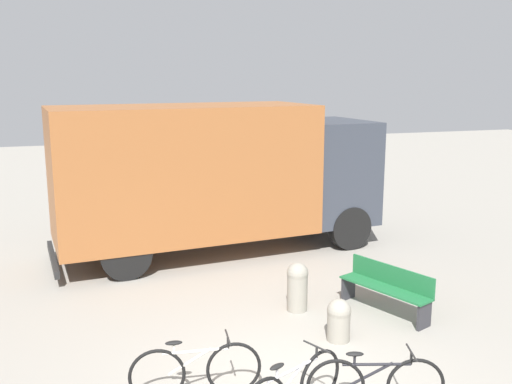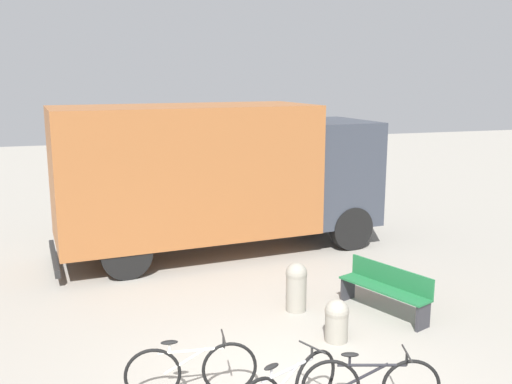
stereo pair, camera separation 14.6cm
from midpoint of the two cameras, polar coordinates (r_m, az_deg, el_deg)
delivery_truck at (r=13.25m, az=-4.39°, el=2.00°), size 7.78×3.06×3.46m
park_bench at (r=10.38m, az=12.57°, el=-9.22°), size 1.01×1.78×0.83m
bicycle_near at (r=7.72m, az=-6.62°, el=-17.32°), size 1.71×0.44×0.82m
bollard_near_bench at (r=9.25m, az=7.82°, el=-12.45°), size 0.38×0.38×0.68m
bollard_far_bench at (r=10.24m, az=3.75°, el=-9.23°), size 0.38×0.38×0.88m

